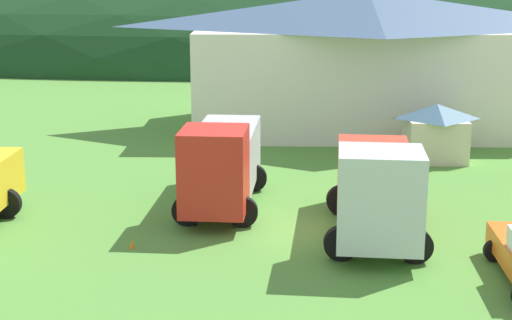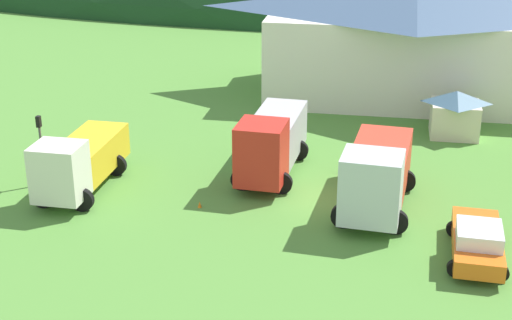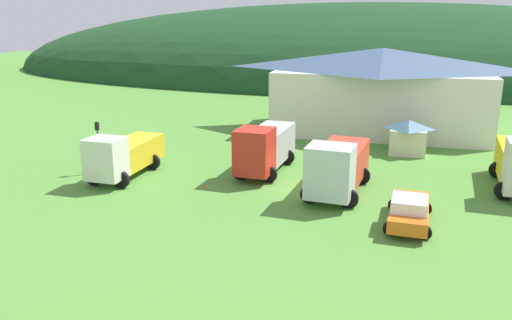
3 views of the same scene
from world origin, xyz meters
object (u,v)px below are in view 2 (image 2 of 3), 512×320
Objects in this scene: crane_truck_red at (271,141)px; traffic_cone_near_pickup at (373,174)px; depot_building at (413,39)px; traffic_cone_mid_row at (200,207)px; play_shed_cream at (455,113)px; service_pickup_orange at (477,241)px; traffic_light_west at (41,142)px; heavy_rig_striped at (79,161)px; tow_truck_silver at (377,174)px.

crane_truck_red is 15.52× the size of traffic_cone_near_pickup.
depot_building is 22.27m from traffic_cone_mid_row.
play_shed_cream is 8.15m from traffic_cone_near_pickup.
depot_building is 22.75m from service_pickup_orange.
depot_building reaches higher than traffic_light_west.
service_pickup_orange is at bearing 56.30° from crane_truck_red.
play_shed_cream is 0.42× the size of heavy_rig_striped.
crane_truck_red is at bearing -115.10° from depot_building.
tow_truck_silver is 5.89m from service_pickup_orange.
heavy_rig_striped is 11.93× the size of traffic_cone_mid_row.
heavy_rig_striped is 0.91× the size of tow_truck_silver.
play_shed_cream is 4.95× the size of traffic_cone_mid_row.
depot_building reaches higher than heavy_rig_striped.
heavy_rig_striped is 0.93× the size of crane_truck_red.
traffic_cone_near_pickup is 0.82× the size of traffic_cone_mid_row.
heavy_rig_striped reaches higher than service_pickup_orange.
heavy_rig_striped is (-18.40, -11.28, 0.17)m from play_shed_cream.
service_pickup_orange is 20.88m from traffic_light_west.
traffic_light_west is at bearing -134.40° from depot_building.
tow_truck_silver reaches higher than traffic_cone_mid_row.
heavy_rig_striped is 2.21m from traffic_light_west.
play_shed_cream is 11.65m from tow_truck_silver.
traffic_light_west reaches higher than crane_truck_red.
service_pickup_orange reaches higher than traffic_cone_near_pickup.
depot_building reaches higher than tow_truck_silver.
depot_building reaches higher than crane_truck_red.
traffic_cone_mid_row is at bearing -100.03° from service_pickup_orange.
tow_truck_silver is 8.32m from traffic_cone_mid_row.
traffic_light_west is at bearing -100.68° from heavy_rig_striped.
play_shed_cream reaches higher than traffic_cone_near_pickup.
traffic_cone_near_pickup is (-4.43, -6.70, -1.39)m from play_shed_cream.
traffic_light_west is at bearing -98.41° from service_pickup_orange.
depot_building is 8.32m from play_shed_cream.
traffic_cone_mid_row is (-9.76, -19.62, -3.95)m from depot_building.
traffic_cone_mid_row is at bearing -135.32° from play_shed_cream.
crane_truck_red is at bearing -141.45° from play_shed_cream.
traffic_light_west is at bearing 171.27° from traffic_cone_mid_row.
heavy_rig_striped is at bearing -148.50° from play_shed_cream.
crane_truck_red is 11.35m from traffic_light_west.
heavy_rig_striped is at bearing -64.11° from crane_truck_red.
heavy_rig_striped reaches higher than traffic_cone_mid_row.
traffic_cone_near_pickup is (5.16, 0.94, -1.81)m from crane_truck_red.
depot_building is 2.85× the size of heavy_rig_striped.
traffic_light_west is 8.61m from traffic_cone_mid_row.
traffic_light_west is at bearing -165.49° from traffic_cone_near_pickup.
traffic_light_west is at bearing -85.12° from tow_truck_silver.
play_shed_cream is 0.82× the size of traffic_light_west.
crane_truck_red is 12.76× the size of traffic_cone_mid_row.
traffic_light_west is (-20.44, 4.04, 1.40)m from service_pickup_orange.
service_pickup_orange is at bearing 80.07° from heavy_rig_striped.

